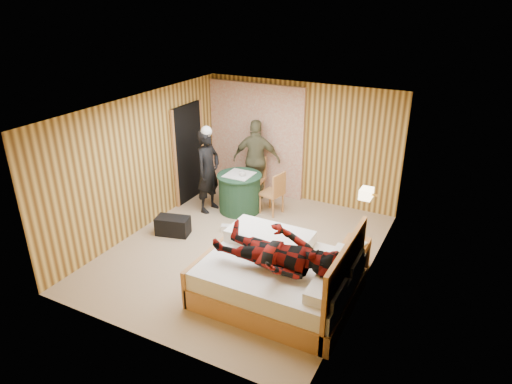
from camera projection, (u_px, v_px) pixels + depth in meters
The scene contains 23 objects.
floor at pixel (243, 250), 7.94m from camera, with size 4.20×5.00×0.01m, color tan.
ceiling at pixel (241, 109), 6.92m from camera, with size 4.20×5.00×0.01m, color silver.
wall_back at pixel (300, 143), 9.46m from camera, with size 4.20×0.02×2.50m, color #E1B856.
wall_left at pixel (141, 164), 8.31m from camera, with size 0.02×5.00×2.50m, color #E1B856.
wall_right at pixel (370, 210), 6.55m from camera, with size 0.02×5.00×2.50m, color #E1B856.
curtain at pixel (256, 139), 9.84m from camera, with size 2.20×0.08×2.40m, color beige.
doorway at pixel (188, 153), 9.52m from camera, with size 0.06×0.90×2.05m, color black.
wall_lamp at pixel (366, 194), 6.97m from camera, with size 0.26×0.24×0.16m.
bed at pixel (281, 277), 6.60m from camera, with size 2.17×1.71×1.18m.
nightstand at pixel (354, 256), 7.25m from camera, with size 0.40×0.55×0.53m.
round_table at pixel (240, 192), 9.22m from camera, with size 0.90×0.90×0.80m.
chair_far at pixel (255, 174), 9.74m from camera, with size 0.47×0.47×0.93m.
chair_near at pixel (275, 190), 9.02m from camera, with size 0.48×0.48×0.89m.
duffel_bag at pixel (173, 226), 8.40m from camera, with size 0.60×0.32×0.34m, color black.
sneaker_left at pixel (240, 211), 9.22m from camera, with size 0.26×0.10×0.11m, color silver.
sneaker_right at pixel (229, 229), 8.52m from camera, with size 0.30×0.12×0.13m, color silver.
woman_standing at pixel (208, 171), 9.07m from camera, with size 0.62×0.41×1.70m, color black.
man_at_table at pixel (257, 160), 9.64m from camera, with size 1.01×0.42×1.72m, color brown.
man_on_bed at pixel (277, 244), 6.13m from camera, with size 1.77×0.67×0.86m, color maroon.
book_lower at pixel (355, 243), 7.10m from camera, with size 0.17×0.22×0.02m, color silver.
book_upper at pixel (355, 242), 7.09m from camera, with size 0.16×0.22×0.02m, color silver.
cup_nightstand at pixel (358, 236), 7.23m from camera, with size 0.10×0.10×0.09m, color silver.
cup_table at pixel (242, 174), 8.95m from camera, with size 0.12×0.12×0.10m, color silver.
Camera 1 is at (3.33, -5.98, 4.15)m, focal length 32.00 mm.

